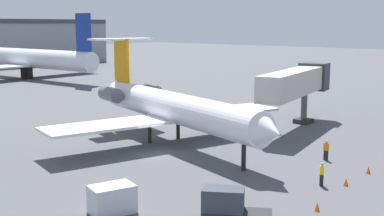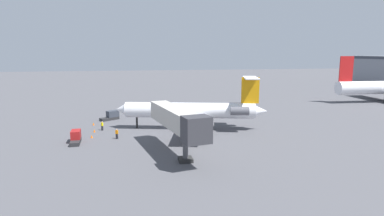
{
  "view_description": "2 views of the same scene",
  "coord_description": "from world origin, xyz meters",
  "px_view_note": "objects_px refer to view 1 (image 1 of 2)",
  "views": [
    {
      "loc": [
        -29.72,
        -30.48,
        11.14
      ],
      "look_at": [
        4.81,
        -0.21,
        3.46
      ],
      "focal_mm": 46.66,
      "sensor_mm": 36.0,
      "label": 1
    },
    {
      "loc": [
        59.48,
        -9.87,
        13.96
      ],
      "look_at": [
        3.09,
        1.23,
        3.88
      ],
      "focal_mm": 29.38,
      "sensor_mm": 36.0,
      "label": 2
    }
  ],
  "objects_px": {
    "traffic_cone_mid": "(368,170)",
    "parked_airliner_west_mid": "(27,58)",
    "ground_crew_loader": "(326,150)",
    "baggage_tug_trailing": "(229,206)",
    "ground_crew_marshaller": "(322,174)",
    "traffic_cone_far": "(317,207)",
    "jet_bridge": "(298,82)",
    "regional_jet": "(170,106)",
    "cargo_container_uld": "(112,199)",
    "traffic_cone_near": "(346,182)"
  },
  "relations": [
    {
      "from": "traffic_cone_mid",
      "to": "traffic_cone_far",
      "type": "bearing_deg",
      "value": -175.68
    },
    {
      "from": "traffic_cone_mid",
      "to": "baggage_tug_trailing",
      "type": "bearing_deg",
      "value": 170.37
    },
    {
      "from": "ground_crew_marshaller",
      "to": "traffic_cone_mid",
      "type": "distance_m",
      "value": 5.24
    },
    {
      "from": "traffic_cone_mid",
      "to": "traffic_cone_far",
      "type": "relative_size",
      "value": 1.0
    },
    {
      "from": "ground_crew_loader",
      "to": "parked_airliner_west_mid",
      "type": "height_order",
      "value": "parked_airliner_west_mid"
    },
    {
      "from": "traffic_cone_near",
      "to": "traffic_cone_mid",
      "type": "distance_m",
      "value": 3.9
    },
    {
      "from": "jet_bridge",
      "to": "cargo_container_uld",
      "type": "distance_m",
      "value": 30.52
    },
    {
      "from": "ground_crew_marshaller",
      "to": "traffic_cone_near",
      "type": "height_order",
      "value": "ground_crew_marshaller"
    },
    {
      "from": "ground_crew_loader",
      "to": "traffic_cone_mid",
      "type": "distance_m",
      "value": 4.43
    },
    {
      "from": "ground_crew_marshaller",
      "to": "baggage_tug_trailing",
      "type": "height_order",
      "value": "baggage_tug_trailing"
    },
    {
      "from": "regional_jet",
      "to": "ground_crew_loader",
      "type": "xyz_separation_m",
      "value": [
        4.2,
        -13.85,
        -2.72
      ]
    },
    {
      "from": "ground_crew_marshaller",
      "to": "ground_crew_loader",
      "type": "distance_m",
      "value": 7.02
    },
    {
      "from": "cargo_container_uld",
      "to": "parked_airliner_west_mid",
      "type": "bearing_deg",
      "value": 62.71
    },
    {
      "from": "traffic_cone_far",
      "to": "cargo_container_uld",
      "type": "bearing_deg",
      "value": 132.39
    },
    {
      "from": "jet_bridge",
      "to": "ground_crew_marshaller",
      "type": "relative_size",
      "value": 9.92
    },
    {
      "from": "traffic_cone_mid",
      "to": "parked_airliner_west_mid",
      "type": "height_order",
      "value": "parked_airliner_west_mid"
    },
    {
      "from": "ground_crew_marshaller",
      "to": "ground_crew_loader",
      "type": "relative_size",
      "value": 1.0
    },
    {
      "from": "ground_crew_marshaller",
      "to": "parked_airliner_west_mid",
      "type": "height_order",
      "value": "parked_airliner_west_mid"
    },
    {
      "from": "ground_crew_loader",
      "to": "parked_airliner_west_mid",
      "type": "xyz_separation_m",
      "value": [
        17.81,
        76.25,
        3.36
      ]
    },
    {
      "from": "jet_bridge",
      "to": "traffic_cone_near",
      "type": "xyz_separation_m",
      "value": [
        -15.85,
        -12.85,
        -4.69
      ]
    },
    {
      "from": "ground_crew_marshaller",
      "to": "traffic_cone_far",
      "type": "relative_size",
      "value": 3.07
    },
    {
      "from": "baggage_tug_trailing",
      "to": "parked_airliner_west_mid",
      "type": "height_order",
      "value": "parked_airliner_west_mid"
    },
    {
      "from": "regional_jet",
      "to": "ground_crew_marshaller",
      "type": "bearing_deg",
      "value": -97.55
    },
    {
      "from": "traffic_cone_far",
      "to": "ground_crew_marshaller",
      "type": "bearing_deg",
      "value": 24.06
    },
    {
      "from": "regional_jet",
      "to": "traffic_cone_near",
      "type": "distance_m",
      "value": 18.33
    },
    {
      "from": "ground_crew_loader",
      "to": "regional_jet",
      "type": "bearing_deg",
      "value": 106.88
    },
    {
      "from": "jet_bridge",
      "to": "baggage_tug_trailing",
      "type": "relative_size",
      "value": 4.07
    },
    {
      "from": "regional_jet",
      "to": "traffic_cone_mid",
      "type": "height_order",
      "value": "regional_jet"
    },
    {
      "from": "regional_jet",
      "to": "traffic_cone_mid",
      "type": "distance_m",
      "value": 18.54
    },
    {
      "from": "jet_bridge",
      "to": "ground_crew_loader",
      "type": "xyz_separation_m",
      "value": [
        -10.57,
        -8.7,
        -4.11
      ]
    },
    {
      "from": "cargo_container_uld",
      "to": "parked_airliner_west_mid",
      "type": "relative_size",
      "value": 0.07
    },
    {
      "from": "cargo_container_uld",
      "to": "traffic_cone_mid",
      "type": "distance_m",
      "value": 19.84
    },
    {
      "from": "traffic_cone_near",
      "to": "regional_jet",
      "type": "bearing_deg",
      "value": 86.58
    },
    {
      "from": "traffic_cone_far",
      "to": "ground_crew_loader",
      "type": "bearing_deg",
      "value": 23.99
    },
    {
      "from": "traffic_cone_far",
      "to": "jet_bridge",
      "type": "bearing_deg",
      "value": 32.23
    },
    {
      "from": "regional_jet",
      "to": "baggage_tug_trailing",
      "type": "relative_size",
      "value": 6.73
    },
    {
      "from": "cargo_container_uld",
      "to": "traffic_cone_far",
      "type": "height_order",
      "value": "cargo_container_uld"
    },
    {
      "from": "ground_crew_marshaller",
      "to": "traffic_cone_near",
      "type": "bearing_deg",
      "value": -48.78
    },
    {
      "from": "traffic_cone_far",
      "to": "parked_airliner_west_mid",
      "type": "xyz_separation_m",
      "value": [
        28.81,
        81.15,
        3.94
      ]
    },
    {
      "from": "jet_bridge",
      "to": "traffic_cone_mid",
      "type": "bearing_deg",
      "value": -132.86
    },
    {
      "from": "ground_crew_loader",
      "to": "baggage_tug_trailing",
      "type": "distance_m",
      "value": 15.76
    },
    {
      "from": "regional_jet",
      "to": "traffic_cone_far",
      "type": "height_order",
      "value": "regional_jet"
    },
    {
      "from": "traffic_cone_mid",
      "to": "traffic_cone_far",
      "type": "height_order",
      "value": "same"
    },
    {
      "from": "traffic_cone_mid",
      "to": "traffic_cone_near",
      "type": "bearing_deg",
      "value": 179.72
    },
    {
      "from": "traffic_cone_near",
      "to": "parked_airliner_west_mid",
      "type": "height_order",
      "value": "parked_airliner_west_mid"
    },
    {
      "from": "jet_bridge",
      "to": "traffic_cone_far",
      "type": "height_order",
      "value": "jet_bridge"
    },
    {
      "from": "ground_crew_loader",
      "to": "traffic_cone_mid",
      "type": "relative_size",
      "value": 3.07
    },
    {
      "from": "traffic_cone_mid",
      "to": "parked_airliner_west_mid",
      "type": "xyz_separation_m",
      "value": [
        19.19,
        80.42,
        3.94
      ]
    },
    {
      "from": "ground_crew_marshaller",
      "to": "parked_airliner_west_mid",
      "type": "relative_size",
      "value": 0.04
    },
    {
      "from": "baggage_tug_trailing",
      "to": "cargo_container_uld",
      "type": "xyz_separation_m",
      "value": [
        -3.67,
        5.98,
        0.01
      ]
    }
  ]
}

